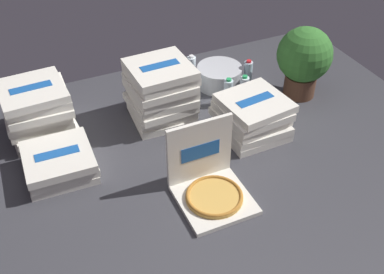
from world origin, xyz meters
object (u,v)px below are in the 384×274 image
at_px(pizza_stack_right_far, 38,111).
at_px(water_bottle_2, 179,69).
at_px(water_bottle_1, 186,80).
at_px(water_bottle_3, 192,69).
at_px(water_bottle_4, 248,74).
at_px(potted_plant, 304,58).
at_px(pizza_stack_right_near, 59,162).
at_px(water_bottle_0, 191,92).
at_px(pizza_stack_center_near, 161,92).
at_px(ice_bucket, 219,76).
at_px(water_bottle_6, 244,89).
at_px(pizza_stack_right_mid, 252,117).
at_px(water_bottle_5, 228,92).
at_px(open_pizza_box, 210,184).

height_order(pizza_stack_right_far, water_bottle_2, pizza_stack_right_far).
xyz_separation_m(water_bottle_1, water_bottle_3, (0.10, 0.13, 0.00)).
distance_m(water_bottle_2, water_bottle_4, 0.49).
height_order(water_bottle_3, potted_plant, potted_plant).
xyz_separation_m(pizza_stack_right_near, water_bottle_0, (0.96, 0.31, 0.02)).
height_order(pizza_stack_right_near, water_bottle_3, water_bottle_3).
distance_m(pizza_stack_right_near, pizza_stack_right_far, 0.42).
xyz_separation_m(pizza_stack_right_far, potted_plant, (1.71, -0.30, 0.11)).
distance_m(pizza_stack_right_far, water_bottle_2, 1.05).
bearing_deg(pizza_stack_center_near, water_bottle_0, 13.58).
relative_size(ice_bucket, water_bottle_2, 1.59).
distance_m(pizza_stack_right_far, water_bottle_4, 1.45).
bearing_deg(water_bottle_6, water_bottle_0, 161.04).
relative_size(pizza_stack_right_mid, water_bottle_6, 2.14).
xyz_separation_m(water_bottle_2, water_bottle_4, (0.41, -0.26, 0.00)).
distance_m(pizza_stack_right_far, water_bottle_5, 1.22).
bearing_deg(water_bottle_2, ice_bucket, -37.17).
bearing_deg(water_bottle_5, open_pizza_box, -124.18).
relative_size(open_pizza_box, pizza_stack_right_near, 1.00).
distance_m(water_bottle_2, water_bottle_3, 0.09).
bearing_deg(water_bottle_2, pizza_stack_right_far, -168.10).
distance_m(water_bottle_1, water_bottle_4, 0.44).
bearing_deg(open_pizza_box, pizza_stack_right_mid, 38.80).
xyz_separation_m(open_pizza_box, pizza_stack_right_mid, (0.48, 0.38, 0.04)).
bearing_deg(water_bottle_2, open_pizza_box, -105.33).
bearing_deg(ice_bucket, pizza_stack_center_near, -159.46).
height_order(pizza_stack_center_near, water_bottle_1, pizza_stack_center_near).
relative_size(pizza_stack_right_far, ice_bucket, 1.27).
bearing_deg(water_bottle_5, water_bottle_6, -6.19).
relative_size(water_bottle_5, water_bottle_6, 1.00).
bearing_deg(open_pizza_box, water_bottle_0, 72.17).
bearing_deg(water_bottle_3, water_bottle_1, -126.93).
relative_size(water_bottle_3, water_bottle_5, 1.00).
bearing_deg(water_bottle_1, pizza_stack_right_mid, -72.65).
bearing_deg(water_bottle_4, pizza_stack_right_near, -165.69).
bearing_deg(water_bottle_6, water_bottle_2, 124.07).
xyz_separation_m(ice_bucket, water_bottle_6, (0.06, -0.25, 0.02)).
height_order(pizza_stack_right_mid, water_bottle_4, pizza_stack_right_mid).
distance_m(ice_bucket, water_bottle_3, 0.21).
bearing_deg(water_bottle_3, water_bottle_0, -114.54).
distance_m(pizza_stack_center_near, ice_bucket, 0.57).
relative_size(water_bottle_3, water_bottle_4, 1.00).
bearing_deg(ice_bucket, potted_plant, -36.72).
distance_m(pizza_stack_center_near, water_bottle_5, 0.47).
xyz_separation_m(pizza_stack_right_far, water_bottle_5, (1.20, -0.20, -0.07)).
bearing_deg(water_bottle_4, water_bottle_5, -147.15).
bearing_deg(pizza_stack_center_near, ice_bucket, 20.54).
bearing_deg(water_bottle_0, pizza_stack_right_far, 174.36).
height_order(water_bottle_2, potted_plant, potted_plant).
distance_m(water_bottle_4, potted_plant, 0.41).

